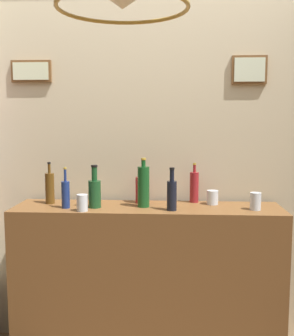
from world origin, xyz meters
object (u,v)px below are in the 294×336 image
Objects in this scene: liquor_bottle_brandy at (172,194)px; liquor_bottle_port at (95,192)px; liquor_bottle_amaro at (144,186)px; glass_tumbler_highball at (255,201)px; liquor_bottle_whiskey at (50,188)px; glass_tumbler_rocks at (212,197)px; liquor_bottle_tequila at (141,189)px; liquor_bottle_vermouth at (194,187)px; liquor_bottle_vodka at (66,194)px; glass_tumbler_shot at (82,203)px.

liquor_bottle_port is at bearing 173.84° from liquor_bottle_brandy.
liquor_bottle_amaro is 0.69m from glass_tumbler_highball.
liquor_bottle_whiskey reaches higher than glass_tumbler_rocks.
liquor_bottle_amaro is at bearing -79.27° from liquor_bottle_tequila.
liquor_bottle_whiskey is 0.59m from liquor_bottle_tequila.
liquor_bottle_vermouth is 0.65m from liquor_bottle_port.
liquor_bottle_tequila is (0.28, 0.16, -0.00)m from liquor_bottle_port.
liquor_bottle_vermouth is 0.35m from liquor_bottle_tequila.
glass_tumbler_rocks is at bearing -28.36° from liquor_bottle_vermouth.
liquor_bottle_amaro is at bearing 7.53° from liquor_bottle_vodka.
glass_tumbler_highball is 1.05× the size of glass_tumbler_shot.
liquor_bottle_whiskey is 0.94m from liquor_bottle_vermouth.
liquor_bottle_tequila is 2.39× the size of glass_tumbler_shot.
glass_tumbler_rocks is at bearing 1.93° from liquor_bottle_whiskey.
liquor_bottle_whiskey is at bearing 173.91° from liquor_bottle_amaro.
liquor_bottle_vermouth is at bearing 15.74° from liquor_bottle_vodka.
liquor_bottle_whiskey is 1.02× the size of liquor_bottle_port.
liquor_bottle_tequila is at bearing 21.98° from liquor_bottle_vodka.
liquor_bottle_port is at bearing 8.35° from liquor_bottle_vodka.
glass_tumbler_shot is (-0.06, -0.10, -0.05)m from liquor_bottle_port.
glass_tumbler_rocks is at bearing 10.59° from liquor_bottle_port.
liquor_bottle_port is (0.31, -0.10, -0.01)m from liquor_bottle_whiskey.
glass_tumbler_rocks is (1.05, 0.04, -0.06)m from liquor_bottle_whiskey.
liquor_bottle_brandy reaches higher than glass_tumbler_rocks.
liquor_bottle_brandy is at bearing -144.06° from glass_tumbler_rocks.
liquor_bottle_vodka is 0.97× the size of liquor_bottle_vermouth.
liquor_bottle_tequila reaches higher than glass_tumbler_shot.
liquor_bottle_port is at bearing -18.17° from liquor_bottle_whiskey.
liquor_bottle_amaro is 1.13× the size of liquor_bottle_whiskey.
liquor_bottle_port reaches higher than glass_tumbler_rocks.
liquor_bottle_amaro is at bearing -6.09° from liquor_bottle_whiskey.
liquor_bottle_amaro is 2.90× the size of glass_tumbler_highball.
liquor_bottle_vodka reaches higher than glass_tumbler_rocks.
liquor_bottle_vodka is 2.40× the size of glass_tumbler_highball.
liquor_bottle_tequila is at bearing 133.63° from liquor_bottle_brandy.
liquor_bottle_amaro is 0.62m from liquor_bottle_whiskey.
liquor_bottle_brandy is at bearing -46.37° from liquor_bottle_tequila.
glass_tumbler_highball is at bearing -30.10° from liquor_bottle_vermouth.
liquor_bottle_port is 0.75m from glass_tumbler_rocks.
liquor_bottle_brandy is 0.96× the size of liquor_bottle_whiskey.
liquor_bottle_whiskey is 0.33m from liquor_bottle_port.
glass_tumbler_rocks is at bearing 12.98° from liquor_bottle_amaro.
liquor_bottle_vermouth is (0.32, 0.16, -0.03)m from liquor_bottle_amaro.
liquor_bottle_whiskey is at bearing -174.08° from liquor_bottle_vermouth.
glass_tumbler_highball is at bearing -4.87° from liquor_bottle_whiskey.
liquor_bottle_amaro is 0.13m from liquor_bottle_tequila.
liquor_bottle_vermouth is (0.80, 0.22, 0.01)m from liquor_bottle_vodka.
liquor_bottle_amaro is 1.18× the size of liquor_bottle_vermouth.
liquor_bottle_vodka is 0.94× the size of liquor_bottle_whiskey.
liquor_bottle_brandy is 1.08× the size of liquor_bottle_tequila.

